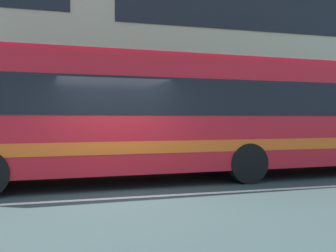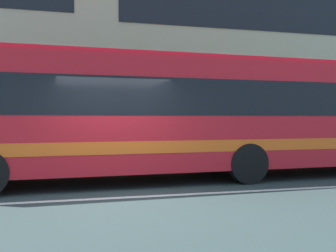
% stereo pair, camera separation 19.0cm
% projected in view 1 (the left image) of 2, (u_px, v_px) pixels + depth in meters
% --- Properties ---
extents(ground_plane, '(160.00, 160.00, 0.00)m').
position_uv_depth(ground_plane, '(121.00, 198.00, 7.39)').
color(ground_plane, '#2E3C3B').
extents(lane_centre_line, '(60.00, 0.16, 0.01)m').
position_uv_depth(lane_centre_line, '(121.00, 198.00, 7.39)').
color(lane_centre_line, silver).
rests_on(lane_centre_line, ground_plane).
extents(hedge_row_far, '(19.33, 1.10, 1.00)m').
position_uv_depth(hedge_row_far, '(179.00, 149.00, 13.27)').
color(hedge_row_far, '#2E571B').
rests_on(hedge_row_far, ground_plane).
extents(apartment_block_right, '(25.94, 11.33, 13.03)m').
position_uv_depth(apartment_block_right, '(274.00, 50.00, 25.94)').
color(apartment_block_right, '#B8AE8F').
rests_on(apartment_block_right, ground_plane).
extents(transit_bus, '(12.43, 3.06, 3.19)m').
position_uv_depth(transit_bus, '(201.00, 113.00, 9.96)').
color(transit_bus, red).
rests_on(transit_bus, ground_plane).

